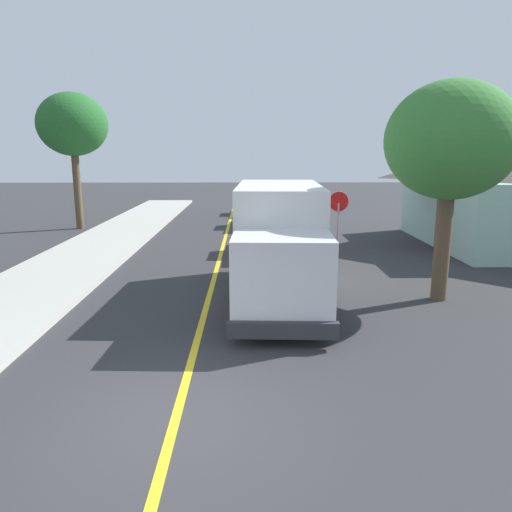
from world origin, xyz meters
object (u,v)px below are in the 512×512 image
Objects in this scene: box_truck at (279,237)px; parked_car_mid at (263,212)px; stop_sign at (338,212)px; street_tree_far_side at (451,142)px; parked_car_far at (261,202)px; street_tree_down_block at (73,125)px; parked_car_near at (274,234)px.

box_truck is 1.62× the size of parked_car_mid.
box_truck is 2.74× the size of stop_sign.
parked_car_mid is at bearing 108.24° from street_tree_far_side.
street_tree_down_block is (-10.05, -6.37, 4.71)m from parked_car_far.
parked_car_mid is 1.02× the size of parked_car_far.
parked_car_near is 12.95m from parked_car_far.
parked_car_near and parked_car_mid have the same top height.
parked_car_near is 0.73× the size of street_tree_far_side.
parked_car_near is at bearing -88.06° from parked_car_mid.
parked_car_near is at bearing 88.26° from box_truck.
stop_sign is 0.44× the size of street_tree_far_side.
parked_car_near is 8.76m from street_tree_far_side.
parked_car_mid is 15.19m from street_tree_far_side.
box_truck is at bearing -116.92° from stop_sign.
parked_car_far is 12.80m from street_tree_down_block.
parked_car_far is (-0.03, 5.61, 0.00)m from parked_car_mid.
parked_car_mid is 9.01m from stop_sign.
parked_car_mid is at bearing 91.94° from parked_car_near.
street_tree_far_side is at bearing -70.37° from stop_sign.
box_truck reaches higher than parked_car_near.
stop_sign is 6.34m from street_tree_far_side.
street_tree_down_block is at bearing 147.52° from parked_car_near.
box_truck reaches higher than stop_sign.
street_tree_down_block is (-12.75, 7.78, 3.64)m from stop_sign.
box_truck is 1.01× the size of street_tree_down_block.
parked_car_mid is at bearing -89.66° from parked_car_far.
street_tree_far_side is at bearing -42.03° from street_tree_down_block.
parked_car_mid is at bearing 4.29° from street_tree_down_block.
parked_car_mid is 0.62× the size of street_tree_down_block.
street_tree_down_block is at bearing 128.13° from box_truck.
parked_car_near is 2.90m from stop_sign.
parked_car_far is 20.49m from street_tree_far_side.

